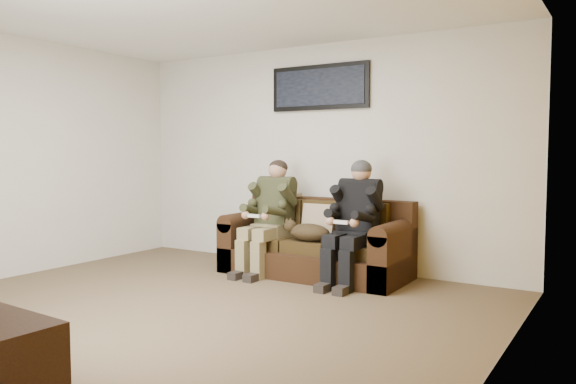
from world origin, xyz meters
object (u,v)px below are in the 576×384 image
Objects in this scene: person_left at (270,210)px; person_right at (354,215)px; cat at (308,232)px; framed_poster at (319,87)px; sofa at (318,246)px.

person_right reaches higher than person_left.
person_right is at bearing 9.60° from cat.
person_right is 1.67m from framed_poster.
sofa is 0.67m from person_left.
sofa is 1.62× the size of framed_poster.
framed_poster is (-0.20, 0.39, 1.79)m from sofa.
framed_poster reaches higher than person_right.
cat is at bearing -85.71° from sofa.
sofa reaches higher than cat.
person_right is (1.04, 0.00, 0.00)m from person_left.
cat is 1.73m from framed_poster.
cat is at bearing -170.40° from person_right.
framed_poster is at bearing 108.71° from cat.
sofa is 0.32m from cat.
cat is at bearing -71.29° from framed_poster.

